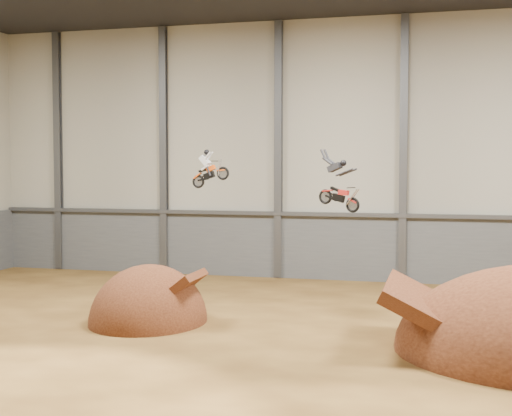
% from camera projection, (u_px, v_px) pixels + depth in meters
% --- Properties ---
extents(floor, '(40.00, 40.00, 0.00)m').
position_uv_depth(floor, '(278.00, 349.00, 23.94)').
color(floor, '#4C3114').
rests_on(floor, ground).
extents(back_wall, '(40.00, 0.10, 14.00)m').
position_uv_depth(back_wall, '(340.00, 150.00, 38.02)').
color(back_wall, '#A7A494').
rests_on(back_wall, ground).
extents(lower_band_back, '(39.80, 0.18, 3.50)m').
position_uv_depth(lower_band_back, '(339.00, 248.00, 38.24)').
color(lower_band_back, '#53565A').
rests_on(lower_band_back, ground).
extents(steel_rail, '(39.80, 0.35, 0.20)m').
position_uv_depth(steel_rail, '(339.00, 215.00, 37.98)').
color(steel_rail, '#47494F').
rests_on(steel_rail, lower_band_back).
extents(steel_column_0, '(0.40, 0.36, 13.90)m').
position_uv_depth(steel_column_0, '(58.00, 151.00, 42.01)').
color(steel_column_0, '#47494F').
rests_on(steel_column_0, ground).
extents(steel_column_1, '(0.40, 0.36, 13.90)m').
position_uv_depth(steel_column_1, '(164.00, 151.00, 40.33)').
color(steel_column_1, '#47494F').
rests_on(steel_column_1, ground).
extents(steel_column_2, '(0.40, 0.36, 13.90)m').
position_uv_depth(steel_column_2, '(278.00, 150.00, 38.66)').
color(steel_column_2, '#47494F').
rests_on(steel_column_2, ground).
extents(steel_column_3, '(0.40, 0.36, 13.90)m').
position_uv_depth(steel_column_3, '(403.00, 149.00, 36.99)').
color(steel_column_3, '#47494F').
rests_on(steel_column_3, ground).
extents(takeoff_ramp, '(4.54, 5.24, 4.54)m').
position_uv_depth(takeoff_ramp, '(149.00, 322.00, 28.05)').
color(takeoff_ramp, '#3C1B0F').
rests_on(takeoff_ramp, ground).
extents(fmx_rider_a, '(2.32, 1.02, 2.12)m').
position_uv_depth(fmx_rider_a, '(212.00, 165.00, 31.28)').
color(fmx_rider_a, '#ED520F').
extents(fmx_rider_b, '(2.92, 1.78, 2.61)m').
position_uv_depth(fmx_rider_b, '(338.00, 181.00, 27.83)').
color(fmx_rider_b, red).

